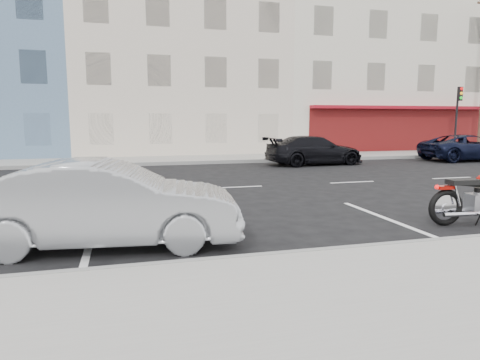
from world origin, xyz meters
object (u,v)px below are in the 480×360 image
at_px(traffic_light, 458,111).
at_px(car_far, 314,150).
at_px(fire_hydrant, 432,146).
at_px(sedan_silver, 108,204).
at_px(suv_far, 468,148).

xyz_separation_m(traffic_light, car_far, (-10.37, -2.86, -1.89)).
bearing_deg(car_far, fire_hydrant, -75.00).
height_order(traffic_light, fire_hydrant, traffic_light).
bearing_deg(sedan_silver, suv_far, -51.25).
bearing_deg(traffic_light, suv_far, -122.91).
height_order(sedan_silver, car_far, sedan_silver).
xyz_separation_m(fire_hydrant, suv_far, (-0.51, -3.28, 0.13)).
distance_m(traffic_light, suv_far, 4.16).
xyz_separation_m(fire_hydrant, sedan_silver, (-17.67, -13.98, 0.19)).
height_order(suv_far, car_far, car_far).
bearing_deg(traffic_light, sedan_silver, -144.22).
distance_m(sedan_silver, suv_far, 20.22).
relative_size(traffic_light, suv_far, 0.80).
distance_m(fire_hydrant, sedan_silver, 22.53).
relative_size(fire_hydrant, suv_far, 0.15).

